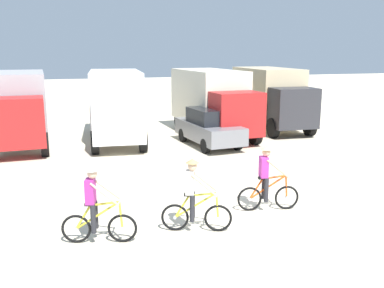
{
  "coord_description": "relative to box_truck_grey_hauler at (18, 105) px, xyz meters",
  "views": [
    {
      "loc": [
        -4.93,
        -9.9,
        4.31
      ],
      "look_at": [
        -0.59,
        4.14,
        1.1
      ],
      "focal_mm": 39.98,
      "sensor_mm": 36.0,
      "label": 1
    }
  ],
  "objects": [
    {
      "name": "cyclist_cowboy_hat",
      "position": [
        4.81,
        -11.76,
        -1.03
      ],
      "size": [
        1.65,
        0.73,
        1.82
      ],
      "color": "black",
      "rests_on": "ground"
    },
    {
      "name": "box_truck_white_box",
      "position": [
        4.45,
        -0.3,
        0.0
      ],
      "size": [
        2.99,
        6.94,
        3.35
      ],
      "color": "white",
      "rests_on": "ground"
    },
    {
      "name": "box_truck_cream_rv",
      "position": [
        9.32,
        -0.51,
        0.0
      ],
      "size": [
        2.73,
        6.87,
        3.35
      ],
      "color": "beige",
      "rests_on": "ground"
    },
    {
      "name": "sedan_parked",
      "position": [
        8.36,
        -2.82,
        -0.99
      ],
      "size": [
        2.18,
        4.36,
        1.76
      ],
      "color": "slate",
      "rests_on": "ground"
    },
    {
      "name": "box_truck_tan_camper",
      "position": [
        13.24,
        0.67,
        0.0
      ],
      "size": [
        2.75,
        6.87,
        3.35
      ],
      "color": "#CCB78E",
      "rests_on": "ground"
    },
    {
      "name": "box_truck_grey_hauler",
      "position": [
        0.0,
        0.0,
        0.0
      ],
      "size": [
        2.64,
        6.84,
        3.35
      ],
      "color": "#9E9EA3",
      "rests_on": "ground"
    },
    {
      "name": "cyclist_orange_shirt",
      "position": [
        2.49,
        -11.73,
        -1.03
      ],
      "size": [
        1.68,
        0.64,
        1.82
      ],
      "color": "black",
      "rests_on": "ground"
    },
    {
      "name": "ground_plane",
      "position": [
        6.81,
        -11.17,
        -1.87
      ],
      "size": [
        120.0,
        120.0,
        0.0
      ],
      "primitive_type": "plane",
      "color": "beige"
    },
    {
      "name": "cyclist_near_camera",
      "position": [
        7.13,
        -11.01,
        -1.03
      ],
      "size": [
        1.71,
        0.56,
        1.82
      ],
      "color": "black",
      "rests_on": "ground"
    }
  ]
}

